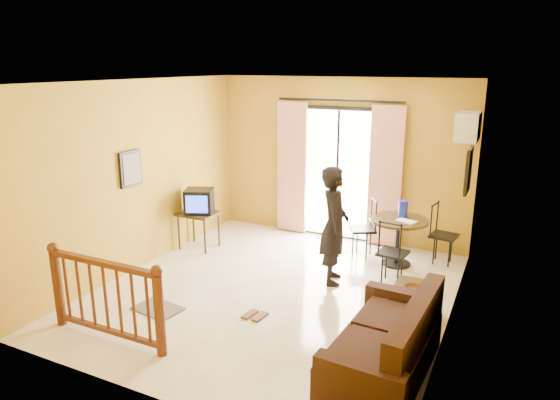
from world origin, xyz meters
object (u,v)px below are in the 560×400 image
at_px(television, 199,201).
at_px(coffee_table, 412,303).
at_px(sofa, 388,348).
at_px(standing_person, 334,225).
at_px(dining_table, 398,229).

distance_m(television, coffee_table, 3.89).
distance_m(coffee_table, sofa, 1.16).
xyz_separation_m(coffee_table, standing_person, (-1.26, 0.72, 0.57)).
bearing_deg(television, sofa, -53.46).
height_order(dining_table, sofa, sofa).
bearing_deg(standing_person, sofa, -166.30).
relative_size(coffee_table, standing_person, 0.54).
height_order(television, standing_person, standing_person).
height_order(dining_table, coffee_table, dining_table).
bearing_deg(sofa, standing_person, 127.16).
distance_m(television, standing_person, 2.48).
xyz_separation_m(television, coffee_table, (3.72, -1.00, -0.55)).
bearing_deg(television, coffee_table, -38.43).
height_order(coffee_table, sofa, sofa).
relative_size(dining_table, sofa, 0.50).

